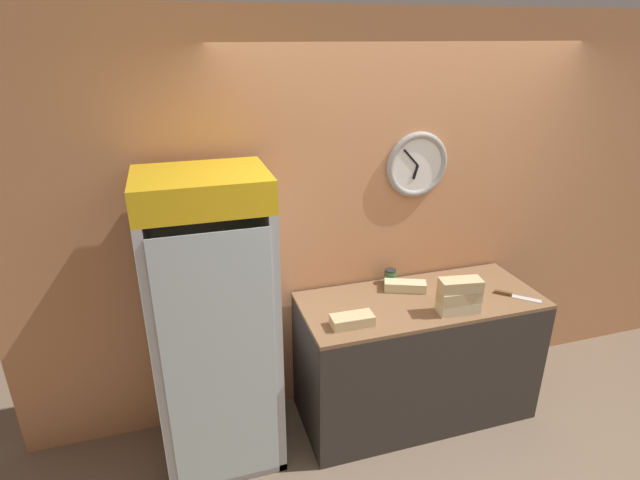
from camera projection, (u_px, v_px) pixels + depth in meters
name	position (u px, v px, depth m)	size (l,w,h in m)	color
wall_back	(400.00, 218.00, 3.48)	(5.20, 0.10, 2.70)	tan
prep_counter	(416.00, 357.00, 3.48)	(1.61, 0.67, 0.92)	#332D28
beverage_cooler	(212.00, 310.00, 2.96)	(0.70, 0.62, 1.88)	#B2B7BC
sandwich_stack_bottom	(458.00, 307.00, 3.13)	(0.27, 0.14, 0.08)	beige
sandwich_stack_middle	(459.00, 296.00, 3.10)	(0.27, 0.14, 0.08)	tan
sandwich_stack_top	(461.00, 285.00, 3.07)	(0.27, 0.15, 0.08)	tan
sandwich_flat_left	(352.00, 320.00, 2.99)	(0.26, 0.12, 0.07)	tan
sandwich_flat_right	(405.00, 286.00, 3.40)	(0.30, 0.20, 0.07)	beige
chefs_knife	(511.00, 295.00, 3.34)	(0.24, 0.23, 0.02)	silver
condiment_jar	(390.00, 276.00, 3.49)	(0.08, 0.08, 0.11)	#336B38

